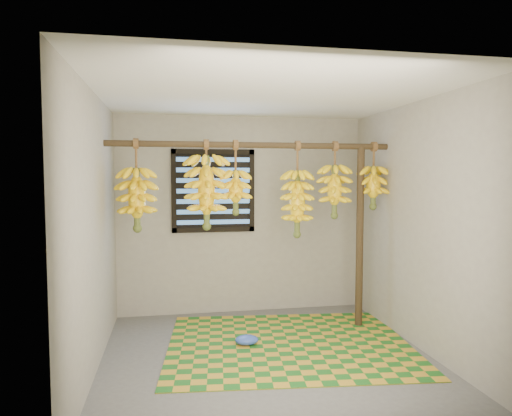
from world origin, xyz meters
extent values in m
cube|color=#525252|center=(0.00, 0.00, -0.01)|extent=(3.00, 3.00, 0.01)
cube|color=silver|center=(0.00, 0.00, 2.40)|extent=(3.00, 3.00, 0.01)
cube|color=gray|center=(0.00, 1.50, 1.20)|extent=(3.00, 0.01, 2.40)
cube|color=gray|center=(-1.50, 0.00, 1.20)|extent=(0.01, 3.00, 2.40)
cube|color=gray|center=(1.50, 0.00, 1.20)|extent=(0.01, 3.00, 2.40)
cube|color=black|center=(-0.35, 1.48, 1.50)|extent=(1.00, 0.04, 1.00)
cylinder|color=#3F2F1C|center=(0.00, 0.70, 2.00)|extent=(3.00, 0.06, 0.06)
cylinder|color=#3F2F1C|center=(1.20, 0.70, 1.00)|extent=(0.08, 0.08, 2.00)
cube|color=#1C5E1B|center=(0.28, 0.28, 0.01)|extent=(2.56, 2.14, 0.01)
ellipsoid|color=#304EB4|center=(-0.14, 0.33, 0.06)|extent=(0.24, 0.18, 0.10)
cylinder|color=brown|center=(-1.19, 0.70, 1.88)|extent=(0.02, 0.02, 0.30)
cylinder|color=#4C5923|center=(-1.19, 0.70, 1.46)|extent=(0.06, 0.06, 0.59)
cylinder|color=brown|center=(-0.49, 0.70, 1.94)|extent=(0.02, 0.02, 0.17)
cylinder|color=#4C5923|center=(-0.49, 0.70, 1.53)|extent=(0.07, 0.07, 0.71)
cylinder|color=brown|center=(-0.19, 0.70, 1.87)|extent=(0.02, 0.02, 0.32)
cylinder|color=#4C5923|center=(-0.19, 0.70, 1.53)|extent=(0.06, 0.06, 0.42)
cylinder|color=brown|center=(0.48, 0.70, 1.87)|extent=(0.02, 0.02, 0.32)
cylinder|color=#4C5923|center=(0.48, 0.70, 1.40)|extent=(0.06, 0.06, 0.67)
cylinder|color=brown|center=(0.90, 0.70, 1.90)|extent=(0.02, 0.02, 0.26)
cylinder|color=#4C5923|center=(0.90, 0.70, 1.53)|extent=(0.06, 0.06, 0.53)
cylinder|color=brown|center=(1.35, 0.70, 1.89)|extent=(0.02, 0.02, 0.27)
cylinder|color=#4C5923|center=(1.35, 0.70, 1.57)|extent=(0.06, 0.06, 0.43)
camera|label=1|loc=(-0.86, -4.02, 1.67)|focal=32.00mm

